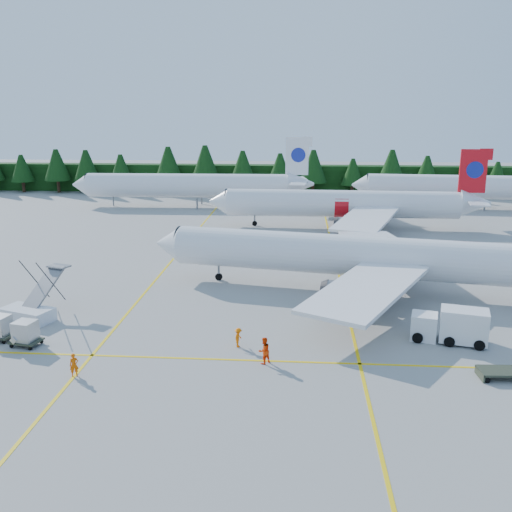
# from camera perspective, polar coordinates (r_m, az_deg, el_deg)

# --- Properties ---
(ground) EXTENTS (320.00, 320.00, 0.00)m
(ground) POSITION_cam_1_polar(r_m,az_deg,el_deg) (48.18, 2.44, -7.47)
(ground) COLOR gray
(ground) RESTS_ON ground
(taxi_stripe_a) EXTENTS (0.25, 120.00, 0.01)m
(taxi_stripe_a) POSITION_cam_1_polar(r_m,az_deg,el_deg) (68.85, -8.72, -0.84)
(taxi_stripe_a) COLOR yellow
(taxi_stripe_a) RESTS_ON ground
(taxi_stripe_b) EXTENTS (0.25, 120.00, 0.01)m
(taxi_stripe_b) POSITION_cam_1_polar(r_m,az_deg,el_deg) (67.29, 8.12, -1.17)
(taxi_stripe_b) COLOR yellow
(taxi_stripe_b) RESTS_ON ground
(taxi_stripe_cross) EXTENTS (80.00, 0.25, 0.01)m
(taxi_stripe_cross) POSITION_cam_1_polar(r_m,az_deg,el_deg) (42.68, 2.16, -10.48)
(taxi_stripe_cross) COLOR yellow
(taxi_stripe_cross) RESTS_ON ground
(treeline_hedge) EXTENTS (220.00, 4.00, 6.00)m
(treeline_hedge) POSITION_cam_1_polar(r_m,az_deg,el_deg) (127.56, 3.69, 7.71)
(treeline_hedge) COLOR black
(treeline_hedge) RESTS_ON ground
(airliner_navy) EXTENTS (40.98, 33.42, 12.01)m
(airliner_navy) POSITION_cam_1_polar(r_m,az_deg,el_deg) (58.41, 8.00, 0.08)
(airliner_navy) COLOR white
(airliner_navy) RESTS_ON ground
(airliner_red) EXTENTS (42.10, 34.63, 12.24)m
(airliner_red) POSITION_cam_1_polar(r_m,az_deg,el_deg) (89.71, 8.07, 5.16)
(airliner_red) COLOR white
(airliner_red) RESTS_ON ground
(airliner_far_left) EXTENTS (44.76, 5.35, 13.01)m
(airliner_far_left) POSITION_cam_1_polar(r_m,az_deg,el_deg) (109.30, -7.54, 7.05)
(airliner_far_left) COLOR white
(airliner_far_left) RESTS_ON ground
(airliner_far_right) EXTENTS (44.20, 7.13, 12.85)m
(airliner_far_right) POSITION_cam_1_polar(r_m,az_deg,el_deg) (113.51, 20.02, 6.55)
(airliner_far_right) COLOR white
(airliner_far_right) RESTS_ON ground
(airstairs) EXTENTS (5.02, 6.78, 4.03)m
(airstairs) POSITION_cam_1_polar(r_m,az_deg,el_deg) (54.06, -21.64, -5.05)
(airstairs) COLOR white
(airstairs) RESTS_ON ground
(service_truck) EXTENTS (6.13, 3.42, 2.80)m
(service_truck) POSITION_cam_1_polar(r_m,az_deg,el_deg) (48.03, 18.79, -6.57)
(service_truck) COLOR white
(service_truck) RESTS_ON ground
(uld_pair) EXTENTS (5.11, 3.09, 1.69)m
(uld_pair) POSITION_cam_1_polar(r_m,az_deg,el_deg) (49.34, -23.20, -6.74)
(uld_pair) COLOR #343B2B
(uld_pair) RESTS_ON ground
(crew_a) EXTENTS (0.73, 0.63, 1.68)m
(crew_a) POSITION_cam_1_polar(r_m,az_deg,el_deg) (42.05, -17.74, -10.35)
(crew_a) COLOR #E75704
(crew_a) RESTS_ON ground
(crew_b) EXTENTS (1.23, 1.21, 2.00)m
(crew_b) POSITION_cam_1_polar(r_m,az_deg,el_deg) (41.94, 0.81, -9.44)
(crew_b) COLOR #FA3805
(crew_b) RESTS_ON ground
(crew_c) EXTENTS (0.58, 0.73, 1.55)m
(crew_c) POSITION_cam_1_polar(r_m,az_deg,el_deg) (44.77, -1.77, -8.16)
(crew_c) COLOR #FF6A05
(crew_c) RESTS_ON ground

